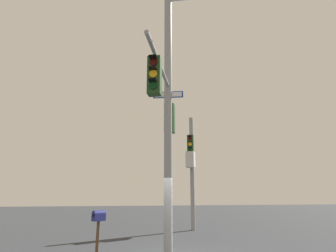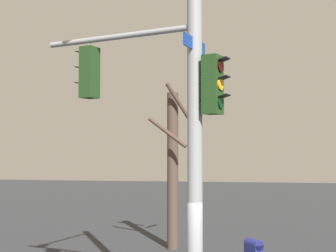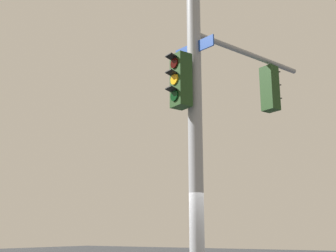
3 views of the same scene
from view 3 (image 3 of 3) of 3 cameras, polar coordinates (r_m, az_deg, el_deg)
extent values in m
cylinder|color=gray|center=(8.94, 3.50, 6.64)|extent=(0.29, 0.29, 9.77)
cylinder|color=gray|center=(10.48, 10.63, 9.25)|extent=(3.37, 1.23, 0.12)
cube|color=#1E3D19|center=(10.75, 13.25, 4.80)|extent=(0.40, 0.44, 1.10)
cylinder|color=#2F0403|center=(10.98, 13.70, 6.30)|extent=(0.10, 0.22, 0.22)
cube|color=black|center=(11.08, 13.90, 6.79)|extent=(0.22, 0.25, 0.06)
cylinder|color=#F2A814|center=(10.87, 13.80, 4.61)|extent=(0.10, 0.22, 0.22)
cube|color=black|center=(10.96, 14.01, 5.13)|extent=(0.22, 0.25, 0.06)
cylinder|color=black|center=(10.77, 13.90, 2.90)|extent=(0.10, 0.22, 0.22)
cube|color=black|center=(10.86, 14.11, 3.43)|extent=(0.22, 0.25, 0.06)
cylinder|color=gray|center=(10.96, 13.06, 7.89)|extent=(0.04, 0.04, 0.15)
cube|color=#1E3D19|center=(8.65, 1.73, 5.97)|extent=(0.42, 0.45, 1.10)
cylinder|color=#2F0403|center=(8.68, 0.83, 8.29)|extent=(0.11, 0.21, 0.22)
cube|color=black|center=(8.69, 0.42, 9.13)|extent=(0.23, 0.25, 0.06)
cylinder|color=#F2A814|center=(8.56, 0.83, 6.18)|extent=(0.11, 0.21, 0.22)
cube|color=black|center=(8.56, 0.42, 7.04)|extent=(0.23, 0.25, 0.06)
cylinder|color=black|center=(8.45, 0.84, 4.02)|extent=(0.11, 0.21, 0.22)
cube|color=black|center=(8.44, 0.42, 4.88)|extent=(0.23, 0.25, 0.06)
cube|color=navy|center=(9.17, 3.44, 10.18)|extent=(0.33, 1.07, 0.24)
cube|color=white|center=(9.19, 3.52, 10.15)|extent=(0.28, 0.96, 0.18)
camera|label=1|loc=(16.78, 24.76, -11.89)|focal=29.24mm
camera|label=2|loc=(14.51, -30.18, -5.06)|focal=49.80mm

